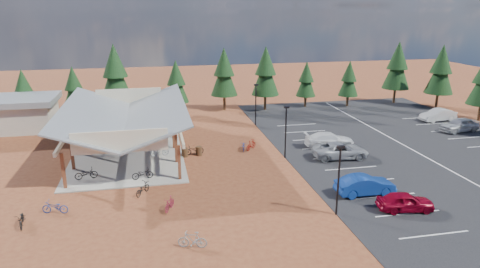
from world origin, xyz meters
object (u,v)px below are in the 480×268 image
bike_4 (143,174)px  car_2 (340,150)px  bike_13 (192,240)px  bike_pavilion (126,115)px  car_8 (460,125)px  lamp_post_2 (256,102)px  bike_5 (160,151)px  lamp_post_1 (286,128)px  bike_2 (120,145)px  bike_16 (194,150)px  bike_6 (153,139)px  trash_bin_0 (185,152)px  bike_11 (169,204)px  bike_12 (143,189)px  lamp_post_0 (339,175)px  car_9 (438,115)px  car_3 (329,140)px  trash_bin_1 (199,151)px  car_0 (405,202)px  bike_1 (97,149)px  bike_7 (140,132)px  bike_8 (22,219)px  bike_14 (244,146)px  bike_0 (86,173)px  outbuilding (9,113)px  car_1 (365,185)px  bike_15 (251,145)px  bike_10 (55,207)px

bike_4 → car_2: bearing=-93.3°
bike_4 → bike_13: (3.07, -11.48, -0.02)m
bike_pavilion → car_8: (37.70, -0.59, -2.98)m
lamp_post_2 → bike_5: size_ratio=2.79×
bike_5 → car_2: car_2 is taller
lamp_post_1 → bike_2: 17.02m
bike_16 → car_2: bearing=66.3°
bike_6 → bike_16: (3.96, -4.34, -0.00)m
trash_bin_0 → bike_11: size_ratio=0.55×
bike_11 → bike_12: (-1.93, 3.13, -0.01)m
lamp_post_0 → car_2: size_ratio=0.95×
bike_16 → car_9: 32.45m
bike_4 → car_3: (19.03, 5.05, 0.22)m
bike_5 → bike_12: size_ratio=1.01×
trash_bin_1 → bike_2: bearing=157.6°
bike_11 → bike_2: bearing=131.4°
bike_11 → car_0: (16.60, -3.61, 0.23)m
bike_pavilion → bike_1: bike_pavilion is taller
bike_6 → bike_7: bearing=19.0°
bike_12 → bike_13: (3.05, -8.54, 0.07)m
bike_2 → bike_11: bike_11 is taller
bike_11 → bike_8: bearing=-153.2°
lamp_post_2 → bike_4: lamp_post_2 is taller
lamp_post_0 → bike_1: lamp_post_0 is taller
bike_pavilion → lamp_post_1: (15.00, -5.00, -0.85)m
bike_14 → trash_bin_0: bearing=-160.3°
lamp_post_0 → bike_7: bearing=122.4°
bike_12 → car_3: 20.62m
bike_0 → bike_4: bearing=-110.9°
trash_bin_1 → bike_5: size_ratio=0.49×
outbuilding → bike_8: size_ratio=5.78×
lamp_post_1 → bike_14: size_ratio=3.00×
trash_bin_0 → bike_4: size_ratio=0.51×
outbuilding → car_3: 37.20m
bike_13 → car_0: 15.59m
bike_pavilion → bike_5: bearing=-36.3°
bike_2 → bike_4: 8.78m
car_3 → car_9: car_9 is taller
car_9 → bike_13: bearing=-61.8°
trash_bin_0 → bike_2: bike_2 is taller
bike_7 → car_1: (17.40, -19.14, 0.20)m
lamp_post_2 → bike_6: (-12.49, -4.91, -2.47)m
lamp_post_0 → bike_7: lamp_post_0 is taller
outbuilding → lamp_post_1: (29.00, -16.00, 0.95)m
bike_7 → bike_12: size_ratio=0.93×
bike_15 → bike_16: bearing=46.7°
bike_4 → car_0: size_ratio=0.45×
bike_0 → car_9: bearing=-84.2°
bike_6 → bike_10: bearing=146.8°
car_2 → outbuilding: bearing=67.5°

